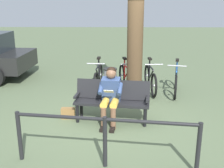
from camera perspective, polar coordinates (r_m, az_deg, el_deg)
ground_plane at (r=6.32m, az=-0.54°, el=-7.19°), size 40.00×40.00×0.00m
bench at (r=6.17m, az=0.06°, el=-2.76°), size 1.65×0.68×0.87m
person_reading at (r=5.96m, az=-0.31°, el=-1.85°), size 0.53×0.80×1.20m
handbag at (r=6.44m, az=-8.76°, el=-5.77°), size 0.30×0.15×0.24m
tree_trunk at (r=6.99m, az=4.71°, el=12.01°), size 0.39×0.39×3.98m
litter_bin at (r=7.40m, az=-0.38°, el=-0.03°), size 0.35×0.35×0.85m
bicycle_black at (r=8.12m, az=12.65°, el=0.63°), size 0.53×1.66×0.94m
bicycle_red at (r=8.15m, az=7.65°, el=0.97°), size 0.48×1.68×0.94m
bicycle_blue at (r=8.14m, az=2.77°, el=1.07°), size 0.51×1.66×0.94m
bicycle_silver at (r=8.18m, az=-2.79°, el=1.15°), size 0.48×1.68×0.94m
railing_fence at (r=4.47m, az=-1.42°, el=-9.72°), size 2.87×0.43×0.85m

